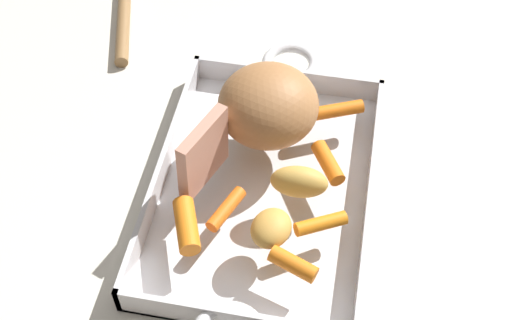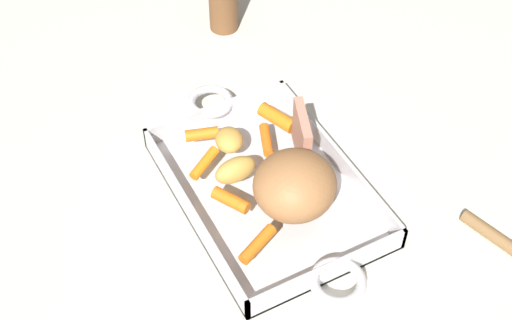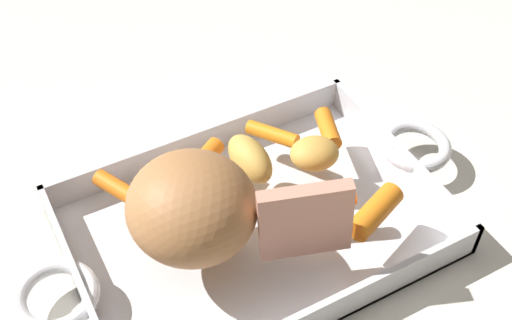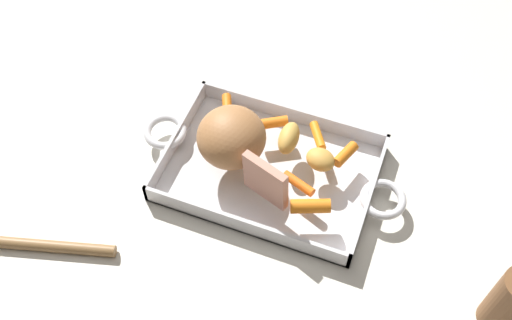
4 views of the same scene
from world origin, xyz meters
The scene contains 12 objects.
ground_plane centered at (0.00, 0.00, 0.00)m, with size 2.28×2.28×0.00m, color silver.
roasting_dish centered at (0.00, 0.00, 0.01)m, with size 0.46×0.25×0.04m.
pork_roast centered at (0.06, 0.01, 0.08)m, with size 0.11×0.12×0.09m, color #A87042.
roast_slice_thick centered at (-0.01, 0.06, 0.08)m, with size 0.01×0.08×0.08m, color tan.
baby_carrot_southeast centered at (-0.06, -0.07, 0.05)m, with size 0.02×0.02×0.06m, color orange.
baby_carrot_southwest centered at (0.02, -0.07, 0.05)m, with size 0.02×0.02×0.06m, color orange.
baby_carrot_northwest centered at (-0.11, -0.05, 0.05)m, with size 0.02×0.02×0.05m, color orange.
baby_carrot_short centered at (-0.06, 0.03, 0.05)m, with size 0.01×0.01×0.06m, color orange.
baby_carrot_center_right centered at (0.11, -0.07, 0.05)m, with size 0.02×0.02×0.06m, color orange.
baby_carrot_long centered at (-0.09, 0.07, 0.05)m, with size 0.02×0.02×0.06m, color orange.
potato_corner centered at (-0.08, -0.02, 0.05)m, with size 0.05×0.04×0.03m, color gold.
potato_golden_small centered at (-0.02, -0.04, 0.06)m, with size 0.06×0.03×0.04m, color gold.
Camera 1 is at (-0.47, -0.08, 0.66)m, focal length 48.30 mm.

